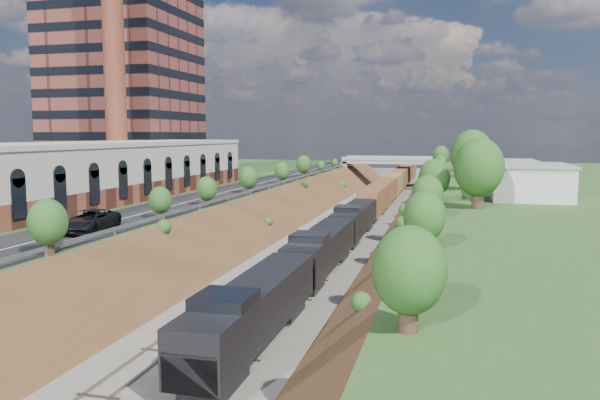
# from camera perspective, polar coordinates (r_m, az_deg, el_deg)

# --- Properties ---
(ground) EXTENTS (400.00, 400.00, 0.00)m
(ground) POSITION_cam_1_polar(r_m,az_deg,el_deg) (31.31, -14.39, -18.22)
(ground) COLOR #6B665B
(ground) RESTS_ON ground
(platform_left) EXTENTS (44.00, 180.00, 5.00)m
(platform_left) POSITION_cam_1_polar(r_m,az_deg,el_deg) (97.53, -14.50, 0.09)
(platform_left) COLOR #335C26
(platform_left) RESTS_ON ground
(platform_right) EXTENTS (44.00, 180.00, 5.00)m
(platform_right) POSITION_cam_1_polar(r_m,az_deg,el_deg) (87.55, 26.82, -1.11)
(platform_right) COLOR #335C26
(platform_right) RESTS_ON ground
(embankment_left) EXTENTS (10.00, 180.00, 10.00)m
(embankment_left) POSITION_cam_1_polar(r_m,az_deg,el_deg) (89.37, -2.00, -1.89)
(embankment_left) COLOR brown
(embankment_left) RESTS_ON ground
(embankment_right) EXTENTS (10.00, 180.00, 10.00)m
(embankment_right) POSITION_cam_1_polar(r_m,az_deg,el_deg) (85.86, 12.24, -2.38)
(embankment_right) COLOR brown
(embankment_right) RESTS_ON ground
(rail_left_track) EXTENTS (1.58, 180.00, 0.18)m
(rail_left_track) POSITION_cam_1_polar(r_m,az_deg,el_deg) (87.38, 3.29, -2.03)
(rail_left_track) COLOR gray
(rail_left_track) RESTS_ON ground
(rail_right_track) EXTENTS (1.58, 180.00, 0.18)m
(rail_right_track) POSITION_cam_1_polar(r_m,az_deg,el_deg) (86.55, 6.68, -2.15)
(rail_right_track) COLOR gray
(rail_right_track) RESTS_ON ground
(road) EXTENTS (8.00, 180.00, 0.10)m
(road) POSITION_cam_1_polar(r_m,az_deg,el_deg) (90.15, -4.76, 1.39)
(road) COLOR black
(road) RESTS_ON platform_left
(guardrail) EXTENTS (0.10, 171.00, 0.70)m
(guardrail) POSITION_cam_1_polar(r_m,az_deg,el_deg) (88.66, -2.30, 1.65)
(guardrail) COLOR #99999E
(guardrail) RESTS_ON platform_left
(commercial_building) EXTENTS (14.30, 62.30, 7.00)m
(commercial_building) POSITION_cam_1_polar(r_m,az_deg,el_deg) (75.70, -19.35, 2.71)
(commercial_building) COLOR brown
(commercial_building) RESTS_ON platform_left
(highrise_tower) EXTENTS (22.00, 22.00, 53.90)m
(highrise_tower) POSITION_cam_1_polar(r_m,az_deg,el_deg) (114.61, -16.95, 16.18)
(highrise_tower) COLOR brown
(highrise_tower) RESTS_ON platform_left
(smokestack) EXTENTS (3.20, 3.20, 40.00)m
(smokestack) POSITION_cam_1_polar(r_m,az_deg,el_deg) (95.80, -17.69, 13.37)
(smokestack) COLOR brown
(smokestack) RESTS_ON platform_left
(overpass) EXTENTS (24.50, 8.30, 7.40)m
(overpass) POSITION_cam_1_polar(r_m,az_deg,el_deg) (147.71, 8.96, 3.25)
(overpass) COLOR gray
(overpass) RESTS_ON ground
(white_building_near) EXTENTS (9.00, 12.00, 4.00)m
(white_building_near) POSITION_cam_1_polar(r_m,az_deg,el_deg) (77.63, 21.39, 1.60)
(white_building_near) COLOR silver
(white_building_near) RESTS_ON platform_right
(white_building_far) EXTENTS (8.00, 10.00, 3.60)m
(white_building_far) POSITION_cam_1_polar(r_m,az_deg,el_deg) (99.42, 19.59, 2.52)
(white_building_far) COLOR silver
(white_building_far) RESTS_ON platform_right
(tree_right_large) EXTENTS (5.25, 5.25, 7.61)m
(tree_right_large) POSITION_cam_1_polar(r_m,az_deg,el_deg) (64.99, 17.05, 3.01)
(tree_right_large) COLOR #473323
(tree_right_large) RESTS_ON platform_right
(tree_left_crest) EXTENTS (2.45, 2.45, 3.55)m
(tree_left_crest) POSITION_cam_1_polar(r_m,az_deg,el_deg) (52.05, -15.42, -0.32)
(tree_left_crest) COLOR #473323
(tree_left_crest) RESTS_ON platform_left
(freight_train) EXTENTS (3.09, 157.49, 4.61)m
(freight_train) POSITION_cam_1_polar(r_m,az_deg,el_deg) (106.38, 8.18, 0.81)
(freight_train) COLOR black
(freight_train) RESTS_ON ground
(suv) EXTENTS (3.68, 6.70, 1.78)m
(suv) POSITION_cam_1_polar(r_m,az_deg,el_deg) (50.21, -19.87, -1.92)
(suv) COLOR black
(suv) RESTS_ON road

